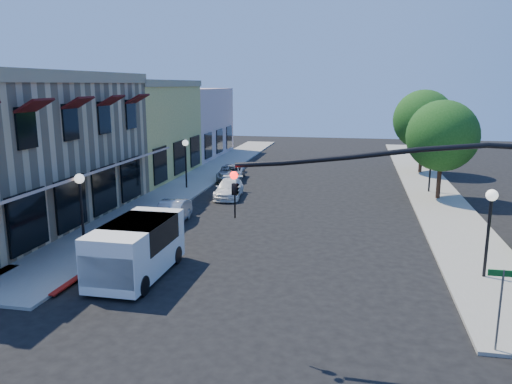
% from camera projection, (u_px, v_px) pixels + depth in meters
% --- Properties ---
extents(ground, '(120.00, 120.00, 0.00)m').
position_uv_depth(ground, '(217.00, 367.00, 13.38)').
color(ground, black).
rests_on(ground, ground).
extents(sidewalk_left, '(3.50, 50.00, 0.12)m').
position_uv_depth(sidewalk_left, '(204.00, 176.00, 40.93)').
color(sidewalk_left, gray).
rests_on(sidewalk_left, ground).
extents(sidewalk_right, '(3.50, 50.00, 0.12)m').
position_uv_depth(sidewalk_right, '(427.00, 184.00, 37.54)').
color(sidewalk_right, gray).
rests_on(sidewalk_right, ground).
extents(curb_red_strip, '(0.25, 10.00, 0.06)m').
position_uv_depth(curb_red_strip, '(117.00, 253.00, 22.38)').
color(curb_red_strip, maroon).
rests_on(curb_red_strip, ground).
extents(yellow_stucco_building, '(10.00, 12.00, 7.60)m').
position_uv_depth(yellow_stucco_building, '(120.00, 130.00, 40.49)').
color(yellow_stucco_building, tan).
rests_on(yellow_stucco_building, ground).
extents(pink_stucco_building, '(10.00, 12.00, 7.00)m').
position_uv_depth(pink_stucco_building, '(173.00, 123.00, 52.05)').
color(pink_stucco_building, beige).
rests_on(pink_stucco_building, ground).
extents(street_tree_a, '(4.56, 4.56, 6.48)m').
position_uv_depth(street_tree_a, '(442.00, 136.00, 31.86)').
color(street_tree_a, black).
rests_on(street_tree_a, ground).
extents(street_tree_b, '(4.94, 4.94, 7.02)m').
position_uv_depth(street_tree_b, '(423.00, 120.00, 41.37)').
color(street_tree_b, black).
rests_on(street_tree_b, ground).
extents(signal_mast_arm, '(8.01, 0.39, 6.00)m').
position_uv_depth(signal_mast_arm, '(449.00, 217.00, 12.81)').
color(signal_mast_arm, black).
rests_on(signal_mast_arm, ground).
extents(street_name_sign, '(0.80, 0.06, 2.50)m').
position_uv_depth(street_name_sign, '(501.00, 297.00, 13.67)').
color(street_name_sign, '#595B5E').
rests_on(street_name_sign, ground).
extents(lamppost_left_near, '(0.44, 0.44, 3.57)m').
position_uv_depth(lamppost_left_near, '(80.00, 192.00, 22.11)').
color(lamppost_left_near, black).
rests_on(lamppost_left_near, ground).
extents(lamppost_left_far, '(0.44, 0.44, 3.57)m').
position_uv_depth(lamppost_left_far, '(186.00, 151.00, 35.52)').
color(lamppost_left_far, black).
rests_on(lamppost_left_far, ground).
extents(lamppost_right_near, '(0.44, 0.44, 3.57)m').
position_uv_depth(lamppost_right_near, '(490.00, 211.00, 18.82)').
color(lamppost_right_near, black).
rests_on(lamppost_right_near, ground).
extents(lamppost_right_far, '(0.44, 0.44, 3.57)m').
position_uv_depth(lamppost_right_far, '(431.00, 154.00, 34.14)').
color(lamppost_right_far, black).
rests_on(lamppost_right_far, ground).
extents(white_van, '(2.22, 4.96, 2.19)m').
position_uv_depth(white_van, '(136.00, 246.00, 19.39)').
color(white_van, white).
rests_on(white_van, ground).
extents(parked_car_a, '(1.30, 3.17, 1.08)m').
position_uv_depth(parked_car_a, '(110.00, 258.00, 20.21)').
color(parked_car_a, black).
rests_on(parked_car_a, ground).
extents(parked_car_b, '(1.58, 3.88, 1.25)m').
position_uv_depth(parked_car_b, '(172.00, 213.00, 26.90)').
color(parked_car_b, '#B5B7BB').
rests_on(parked_car_b, ground).
extents(parked_car_c, '(2.07, 4.21, 1.18)m').
position_uv_depth(parked_car_c, '(229.00, 189.00, 33.35)').
color(parked_car_c, white).
rests_on(parked_car_c, ground).
extents(parked_car_d, '(2.52, 4.47, 1.18)m').
position_uv_depth(parked_car_d, '(231.00, 173.00, 39.36)').
color(parked_car_d, '#929496').
rests_on(parked_car_d, ground).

